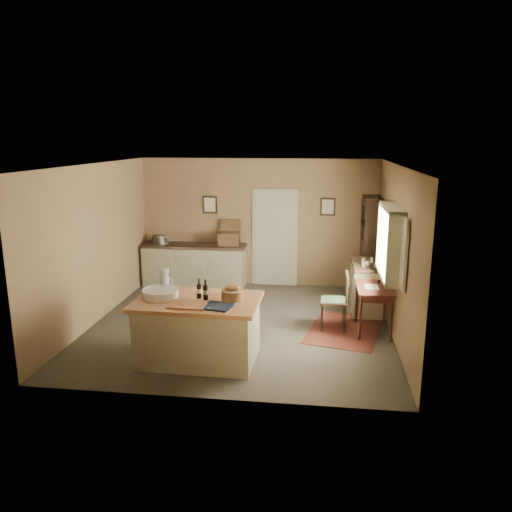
{
  "coord_description": "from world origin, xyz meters",
  "views": [
    {
      "loc": [
        1.28,
        -7.93,
        3.12
      ],
      "look_at": [
        0.23,
        0.28,
        1.15
      ],
      "focal_mm": 35.0,
      "sensor_mm": 36.0,
      "label": 1
    }
  ],
  "objects": [
    {
      "name": "window",
      "position": [
        2.42,
        -0.2,
        1.55
      ],
      "size": [
        0.25,
        1.99,
        1.12
      ],
      "color": "beige",
      "rests_on": "ground"
    },
    {
      "name": "desk_chair",
      "position": [
        1.56,
        0.02,
        0.48
      ],
      "size": [
        0.45,
        0.45,
        0.96
      ],
      "primitive_type": null,
      "rotation": [
        0.0,
        0.0,
        -0.01
      ],
      "color": "black",
      "rests_on": "ground"
    },
    {
      "name": "wall_right",
      "position": [
        2.5,
        0.0,
        1.35
      ],
      "size": [
        0.1,
        5.0,
        2.7
      ],
      "primitive_type": "cube",
      "color": "olive",
      "rests_on": "ground"
    },
    {
      "name": "right_cabinet",
      "position": [
        2.2,
        1.02,
        0.46
      ],
      "size": [
        0.6,
        1.08,
        0.99
      ],
      "color": "beige",
      "rests_on": "ground"
    },
    {
      "name": "shelving_unit",
      "position": [
        2.35,
        2.0,
        1.0
      ],
      "size": [
        0.34,
        0.9,
        2.0
      ],
      "color": "black",
      "rests_on": "ground"
    },
    {
      "name": "ceiling",
      "position": [
        0.0,
        0.0,
        2.7
      ],
      "size": [
        5.0,
        5.0,
        0.0
      ],
      "primitive_type": "plane",
      "color": "silver",
      "rests_on": "wall_back"
    },
    {
      "name": "wall_front",
      "position": [
        0.0,
        -2.5,
        1.35
      ],
      "size": [
        5.0,
        0.1,
        2.7
      ],
      "primitive_type": "cube",
      "color": "olive",
      "rests_on": "ground"
    },
    {
      "name": "ground",
      "position": [
        0.0,
        0.0,
        0.0
      ],
      "size": [
        5.0,
        5.0,
        0.0
      ],
      "primitive_type": "plane",
      "color": "#51493D",
      "rests_on": "ground"
    },
    {
      "name": "wall_back",
      "position": [
        0.0,
        2.5,
        1.35
      ],
      "size": [
        5.0,
        0.1,
        2.7
      ],
      "primitive_type": "cube",
      "color": "olive",
      "rests_on": "ground"
    },
    {
      "name": "framed_prints",
      "position": [
        0.2,
        2.48,
        1.72
      ],
      "size": [
        2.82,
        0.02,
        0.38
      ],
      "color": "black",
      "rests_on": "ground"
    },
    {
      "name": "writing_desk",
      "position": [
        2.2,
        -0.02,
        0.67
      ],
      "size": [
        0.55,
        0.91,
        0.82
      ],
      "color": "#3D1913",
      "rests_on": "ground"
    },
    {
      "name": "sideboard",
      "position": [
        -1.34,
        2.2,
        0.48
      ],
      "size": [
        2.21,
        0.63,
        1.18
      ],
      "color": "beige",
      "rests_on": "ground"
    },
    {
      "name": "rug",
      "position": [
        1.75,
        -0.02,
        0.0
      ],
      "size": [
        1.43,
        1.8,
        0.01
      ],
      "primitive_type": "cube",
      "rotation": [
        0.0,
        0.0,
        -0.22
      ],
      "color": "#571D16",
      "rests_on": "ground"
    },
    {
      "name": "door",
      "position": [
        0.35,
        2.47,
        1.05
      ],
      "size": [
        0.97,
        0.06,
        2.11
      ],
      "primitive_type": "cube",
      "color": "#B4B99B",
      "rests_on": "ground"
    },
    {
      "name": "wall_left",
      "position": [
        -2.5,
        0.0,
        1.35
      ],
      "size": [
        0.1,
        5.0,
        2.7
      ],
      "primitive_type": "cube",
      "color": "olive",
      "rests_on": "ground"
    },
    {
      "name": "work_island",
      "position": [
        -0.39,
        -1.43,
        0.48
      ],
      "size": [
        1.77,
        1.18,
        1.2
      ],
      "rotation": [
        0.0,
        0.0,
        -0.03
      ],
      "color": "beige",
      "rests_on": "ground"
    }
  ]
}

